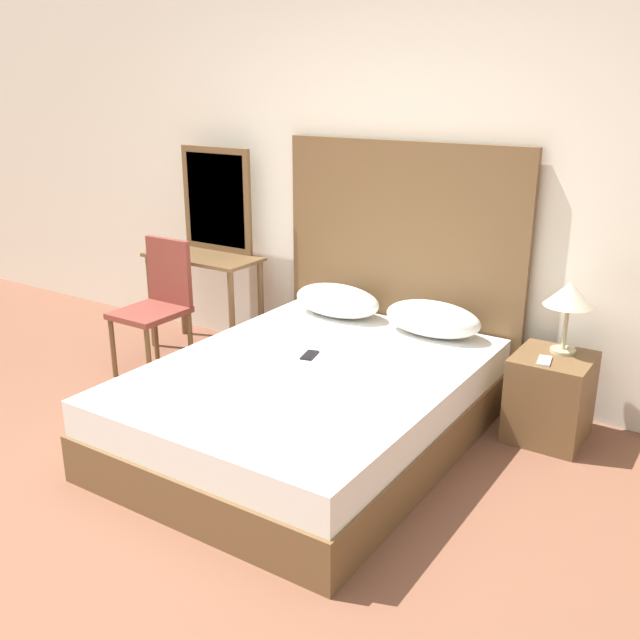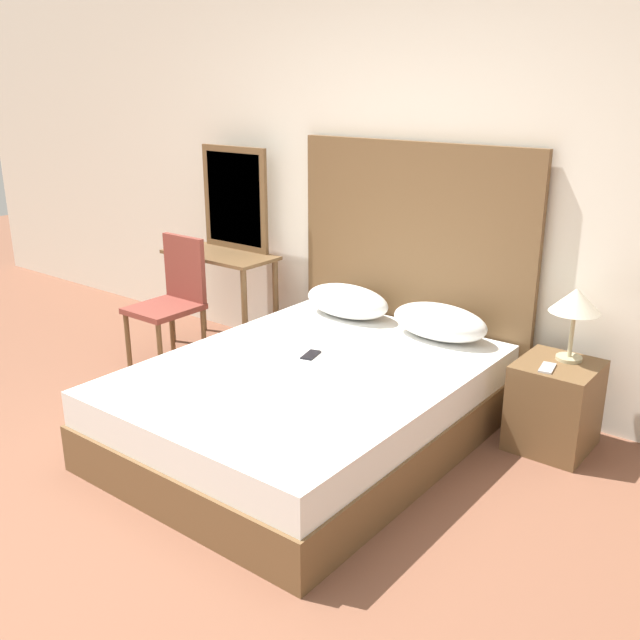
% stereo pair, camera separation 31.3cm
% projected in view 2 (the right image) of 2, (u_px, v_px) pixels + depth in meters
% --- Properties ---
extents(ground_plane, '(16.00, 16.00, 0.00)m').
position_uv_depth(ground_plane, '(110.00, 538.00, 3.25)').
color(ground_plane, brown).
extents(wall_back, '(10.00, 0.06, 2.70)m').
position_uv_depth(wall_back, '(404.00, 181.00, 4.64)').
color(wall_back, silver).
rests_on(wall_back, ground_plane).
extents(bed, '(1.63, 2.13, 0.45)m').
position_uv_depth(bed, '(309.00, 404.00, 4.06)').
color(bed, brown).
rests_on(bed, ground_plane).
extents(headboard, '(1.71, 0.05, 1.62)m').
position_uv_depth(headboard, '(412.00, 267.00, 4.69)').
color(headboard, brown).
rests_on(headboard, ground_plane).
extents(pillow_left, '(0.63, 0.32, 0.22)m').
position_uv_depth(pillow_left, '(347.00, 301.00, 4.80)').
color(pillow_left, white).
rests_on(pillow_left, bed).
extents(pillow_right, '(0.63, 0.32, 0.22)m').
position_uv_depth(pillow_right, '(439.00, 322.00, 4.39)').
color(pillow_right, white).
rests_on(pillow_right, bed).
extents(phone_on_bed, '(0.10, 0.16, 0.01)m').
position_uv_depth(phone_on_bed, '(311.00, 355.00, 4.15)').
color(phone_on_bed, black).
rests_on(phone_on_bed, bed).
extents(nightstand, '(0.42, 0.44, 0.51)m').
position_uv_depth(nightstand, '(554.00, 405.00, 3.98)').
color(nightstand, brown).
rests_on(nightstand, ground_plane).
extents(table_lamp, '(0.28, 0.28, 0.41)m').
position_uv_depth(table_lamp, '(576.00, 303.00, 3.85)').
color(table_lamp, tan).
rests_on(table_lamp, nightstand).
extents(phone_on_nightstand, '(0.10, 0.16, 0.01)m').
position_uv_depth(phone_on_nightstand, '(547.00, 368.00, 3.83)').
color(phone_on_nightstand, '#B7B7BC').
rests_on(phone_on_nightstand, nightstand).
extents(vanity_desk, '(0.88, 0.42, 0.75)m').
position_uv_depth(vanity_desk, '(221.00, 273.00, 5.38)').
color(vanity_desk, brown).
rests_on(vanity_desk, ground_plane).
extents(vanity_mirror, '(0.63, 0.03, 0.77)m').
position_uv_depth(vanity_mirror, '(235.00, 199.00, 5.35)').
color(vanity_mirror, brown).
rests_on(vanity_mirror, vanity_desk).
extents(chair, '(0.41, 0.46, 0.93)m').
position_uv_depth(chair, '(173.00, 295.00, 5.07)').
color(chair, brown).
rests_on(chair, ground_plane).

